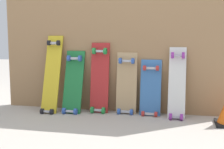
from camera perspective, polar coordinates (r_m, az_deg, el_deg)
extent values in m
plane|color=#B2AAA0|center=(3.31, 0.27, -6.94)|extent=(12.00, 12.00, 0.00)
cube|color=#99724C|center=(3.28, 0.54, 5.72)|extent=(2.49, 0.04, 1.45)
cube|color=gold|center=(3.36, -11.08, -0.49)|extent=(0.17, 0.28, 0.88)
cube|color=#B7B7BF|center=(3.30, -11.85, -6.74)|extent=(0.08, 0.04, 0.03)
cube|color=#B7B7BF|center=(3.40, -10.65, 5.70)|extent=(0.08, 0.04, 0.03)
cylinder|color=black|center=(3.31, -12.82, -6.64)|extent=(0.03, 0.06, 0.06)
cylinder|color=black|center=(3.27, -11.12, -6.79)|extent=(0.03, 0.06, 0.06)
cylinder|color=black|center=(3.41, -11.60, 5.77)|extent=(0.03, 0.06, 0.06)
cylinder|color=black|center=(3.37, -9.93, 5.79)|extent=(0.03, 0.06, 0.06)
cube|color=#1E7238|center=(3.30, -7.17, -1.93)|extent=(0.20, 0.24, 0.71)
cube|color=#B7B7BF|center=(3.26, -7.74, -6.77)|extent=(0.09, 0.04, 0.03)
cube|color=#B7B7BF|center=(3.33, -6.89, 2.94)|extent=(0.09, 0.04, 0.03)
cylinder|color=#3359B2|center=(3.26, -8.89, -6.68)|extent=(0.03, 0.06, 0.06)
cylinder|color=#3359B2|center=(3.22, -6.78, -6.83)|extent=(0.03, 0.06, 0.06)
cylinder|color=#3359B2|center=(3.33, -8.01, 3.01)|extent=(0.03, 0.06, 0.06)
cylinder|color=#3359B2|center=(3.29, -5.95, 2.99)|extent=(0.03, 0.06, 0.06)
cube|color=#B22626|center=(3.27, -2.29, -1.14)|extent=(0.20, 0.13, 0.80)
cube|color=#B7B7BF|center=(3.26, -2.57, -6.61)|extent=(0.09, 0.04, 0.03)
cube|color=#B7B7BF|center=(3.25, -2.23, 4.33)|extent=(0.09, 0.04, 0.03)
cylinder|color=#268C3F|center=(3.26, -3.69, -6.57)|extent=(0.03, 0.07, 0.07)
cylinder|color=#268C3F|center=(3.23, -1.61, -6.70)|extent=(0.03, 0.07, 0.07)
cylinder|color=#268C3F|center=(3.25, -3.35, 4.37)|extent=(0.03, 0.07, 0.07)
cylinder|color=#268C3F|center=(3.22, -1.27, 4.35)|extent=(0.03, 0.07, 0.07)
cube|color=tan|center=(3.22, 2.71, -2.17)|extent=(0.21, 0.11, 0.70)
cube|color=#B7B7BF|center=(3.22, 2.50, -6.87)|extent=(0.10, 0.04, 0.03)
cube|color=#B7B7BF|center=(3.20, 2.77, 2.52)|extent=(0.10, 0.04, 0.03)
cylinder|color=#3359B2|center=(3.21, 1.27, -6.84)|extent=(0.03, 0.06, 0.06)
cylinder|color=#3359B2|center=(3.19, 3.63, -6.96)|extent=(0.03, 0.06, 0.06)
cylinder|color=#3359B2|center=(3.19, 1.54, 2.56)|extent=(0.03, 0.06, 0.06)
cylinder|color=#3359B2|center=(3.17, 3.90, 2.51)|extent=(0.03, 0.06, 0.06)
cube|color=#386BAD|center=(3.18, 7.16, -3.04)|extent=(0.21, 0.13, 0.64)
cube|color=#B7B7BF|center=(3.17, 6.97, -7.25)|extent=(0.10, 0.04, 0.03)
cube|color=#B7B7BF|center=(3.17, 7.25, 1.16)|extent=(0.10, 0.04, 0.03)
cylinder|color=red|center=(3.16, 5.75, -7.22)|extent=(0.03, 0.05, 0.05)
cylinder|color=red|center=(3.15, 8.14, -7.32)|extent=(0.03, 0.05, 0.05)
cylinder|color=red|center=(3.16, 6.04, 1.22)|extent=(0.03, 0.05, 0.05)
cylinder|color=red|center=(3.15, 8.42, 1.15)|extent=(0.03, 0.05, 0.05)
cube|color=silver|center=(3.12, 11.95, -2.13)|extent=(0.17, 0.22, 0.76)
cube|color=#B7B7BF|center=(3.08, 11.77, -7.71)|extent=(0.08, 0.04, 0.03)
cube|color=#B7B7BF|center=(3.14, 12.11, 3.44)|extent=(0.08, 0.04, 0.03)
cylinder|color=purple|center=(3.06, 10.79, -7.68)|extent=(0.03, 0.06, 0.06)
cylinder|color=purple|center=(3.06, 12.75, -7.73)|extent=(0.03, 0.06, 0.06)
cylinder|color=purple|center=(3.12, 11.15, 3.53)|extent=(0.03, 0.06, 0.06)
cylinder|color=purple|center=(3.12, 13.06, 3.47)|extent=(0.03, 0.06, 0.06)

